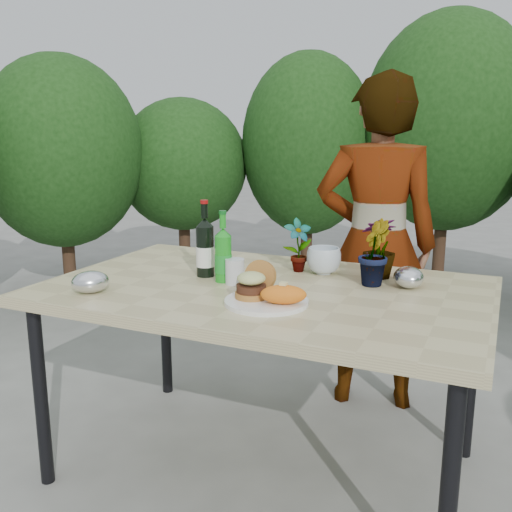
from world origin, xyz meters
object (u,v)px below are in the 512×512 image
at_px(patio_table, 265,301).
at_px(person, 376,245).
at_px(wine_bottle, 205,248).
at_px(dinner_plate, 266,302).

relative_size(patio_table, person, 1.02).
distance_m(wine_bottle, person, 0.89).
bearing_deg(patio_table, person, 72.06).
height_order(patio_table, person, person).
xyz_separation_m(patio_table, dinner_plate, (0.09, -0.20, 0.06)).
distance_m(dinner_plate, person, 0.97).
bearing_deg(wine_bottle, patio_table, 9.36).
distance_m(patio_table, person, 0.80).
relative_size(patio_table, dinner_plate, 5.71).
height_order(dinner_plate, wine_bottle, wine_bottle).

